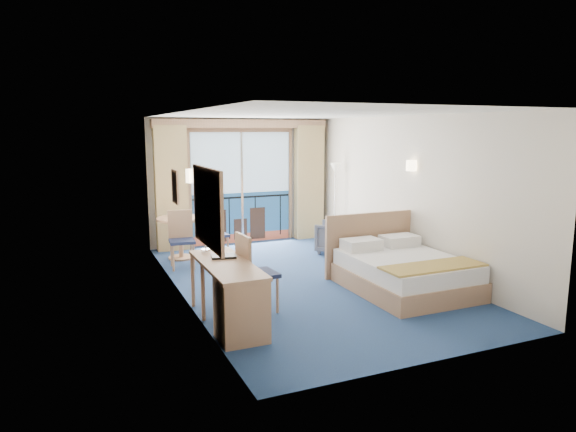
{
  "coord_description": "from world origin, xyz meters",
  "views": [
    {
      "loc": [
        -3.47,
        -7.38,
        2.46
      ],
      "look_at": [
        -0.21,
        0.2,
        1.07
      ],
      "focal_mm": 32.0,
      "sensor_mm": 36.0,
      "label": 1
    }
  ],
  "objects_px": {
    "armchair": "(334,237)",
    "desk": "(238,301)",
    "desk_chair": "(252,268)",
    "floor_lamp": "(335,183)",
    "table_chair_a": "(212,231)",
    "bed": "(402,271)",
    "round_table": "(180,227)",
    "nightstand": "(380,248)",
    "table_chair_b": "(181,235)"
  },
  "relations": [
    {
      "from": "desk_chair",
      "to": "table_chair_b",
      "type": "bearing_deg",
      "value": 3.73
    },
    {
      "from": "desk_chair",
      "to": "round_table",
      "type": "relative_size",
      "value": 1.22
    },
    {
      "from": "round_table",
      "to": "table_chair_b",
      "type": "bearing_deg",
      "value": -100.26
    },
    {
      "from": "armchair",
      "to": "round_table",
      "type": "height_order",
      "value": "round_table"
    },
    {
      "from": "bed",
      "to": "floor_lamp",
      "type": "bearing_deg",
      "value": 79.87
    },
    {
      "from": "desk",
      "to": "round_table",
      "type": "height_order",
      "value": "round_table"
    },
    {
      "from": "nightstand",
      "to": "floor_lamp",
      "type": "distance_m",
      "value": 2.09
    },
    {
      "from": "floor_lamp",
      "to": "round_table",
      "type": "height_order",
      "value": "floor_lamp"
    },
    {
      "from": "desk",
      "to": "desk_chair",
      "type": "height_order",
      "value": "desk_chair"
    },
    {
      "from": "round_table",
      "to": "table_chair_b",
      "type": "relative_size",
      "value": 0.87
    },
    {
      "from": "desk",
      "to": "table_chair_a",
      "type": "relative_size",
      "value": 1.79
    },
    {
      "from": "bed",
      "to": "desk_chair",
      "type": "height_order",
      "value": "desk_chair"
    },
    {
      "from": "nightstand",
      "to": "desk_chair",
      "type": "height_order",
      "value": "desk_chair"
    },
    {
      "from": "round_table",
      "to": "armchair",
      "type": "bearing_deg",
      "value": -14.15
    },
    {
      "from": "table_chair_a",
      "to": "desk",
      "type": "bearing_deg",
      "value": 162.0
    },
    {
      "from": "bed",
      "to": "desk_chair",
      "type": "relative_size",
      "value": 1.86
    },
    {
      "from": "floor_lamp",
      "to": "table_chair_b",
      "type": "distance_m",
      "value": 3.58
    },
    {
      "from": "armchair",
      "to": "nightstand",
      "type": "bearing_deg",
      "value": 59.15
    },
    {
      "from": "table_chair_a",
      "to": "round_table",
      "type": "bearing_deg",
      "value": 57.47
    },
    {
      "from": "armchair",
      "to": "desk",
      "type": "xyz_separation_m",
      "value": [
        -3.1,
        -3.31,
        0.13
      ]
    },
    {
      "from": "desk_chair",
      "to": "table_chair_a",
      "type": "bearing_deg",
      "value": -9.53
    },
    {
      "from": "bed",
      "to": "table_chair_a",
      "type": "relative_size",
      "value": 2.13
    },
    {
      "from": "nightstand",
      "to": "round_table",
      "type": "height_order",
      "value": "round_table"
    },
    {
      "from": "table_chair_a",
      "to": "bed",
      "type": "bearing_deg",
      "value": -151.8
    },
    {
      "from": "floor_lamp",
      "to": "table_chair_a",
      "type": "bearing_deg",
      "value": -175.12
    },
    {
      "from": "nightstand",
      "to": "desk",
      "type": "distance_m",
      "value": 4.1
    },
    {
      "from": "bed",
      "to": "desk",
      "type": "xyz_separation_m",
      "value": [
        -2.9,
        -0.74,
        0.14
      ]
    },
    {
      "from": "floor_lamp",
      "to": "bed",
      "type": "bearing_deg",
      "value": -100.13
    },
    {
      "from": "table_chair_a",
      "to": "table_chair_b",
      "type": "relative_size",
      "value": 0.93
    },
    {
      "from": "armchair",
      "to": "table_chair_a",
      "type": "distance_m",
      "value": 2.45
    },
    {
      "from": "floor_lamp",
      "to": "table_chair_a",
      "type": "distance_m",
      "value": 2.91
    },
    {
      "from": "bed",
      "to": "table_chair_b",
      "type": "bearing_deg",
      "value": 136.72
    },
    {
      "from": "floor_lamp",
      "to": "table_chair_a",
      "type": "height_order",
      "value": "floor_lamp"
    },
    {
      "from": "armchair",
      "to": "floor_lamp",
      "type": "bearing_deg",
      "value": -167.2
    },
    {
      "from": "armchair",
      "to": "desk_chair",
      "type": "height_order",
      "value": "desk_chair"
    },
    {
      "from": "floor_lamp",
      "to": "desk",
      "type": "height_order",
      "value": "floor_lamp"
    },
    {
      "from": "armchair",
      "to": "table_chair_b",
      "type": "bearing_deg",
      "value": -51.12
    },
    {
      "from": "nightstand",
      "to": "table_chair_a",
      "type": "height_order",
      "value": "table_chair_a"
    },
    {
      "from": "table_chair_a",
      "to": "desk_chair",
      "type": "bearing_deg",
      "value": 167.42
    },
    {
      "from": "nightstand",
      "to": "desk",
      "type": "height_order",
      "value": "desk"
    },
    {
      "from": "bed",
      "to": "desk",
      "type": "relative_size",
      "value": 1.19
    },
    {
      "from": "floor_lamp",
      "to": "desk_chair",
      "type": "distance_m",
      "value": 4.57
    },
    {
      "from": "desk",
      "to": "desk_chair",
      "type": "relative_size",
      "value": 1.56
    },
    {
      "from": "bed",
      "to": "armchair",
      "type": "relative_size",
      "value": 2.93
    },
    {
      "from": "table_chair_b",
      "to": "desk_chair",
      "type": "bearing_deg",
      "value": -76.23
    },
    {
      "from": "desk",
      "to": "table_chair_b",
      "type": "distance_m",
      "value": 3.44
    },
    {
      "from": "nightstand",
      "to": "armchair",
      "type": "height_order",
      "value": "armchair"
    },
    {
      "from": "desk_chair",
      "to": "round_table",
      "type": "height_order",
      "value": "desk_chair"
    },
    {
      "from": "bed",
      "to": "round_table",
      "type": "bearing_deg",
      "value": 129.7
    },
    {
      "from": "nightstand",
      "to": "table_chair_b",
      "type": "relative_size",
      "value": 0.58
    }
  ]
}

